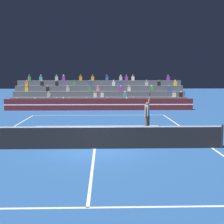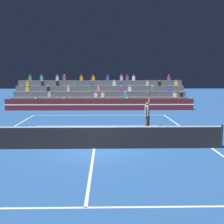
% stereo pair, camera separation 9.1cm
% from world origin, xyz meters
% --- Properties ---
extents(ground_plane, '(120.00, 120.00, 0.00)m').
position_xyz_m(ground_plane, '(0.00, 0.00, 0.00)').
color(ground_plane, '#285699').
extents(court_lines, '(11.10, 23.90, 0.01)m').
position_xyz_m(court_lines, '(0.00, 0.00, 0.00)').
color(court_lines, white).
rests_on(court_lines, ground).
extents(tennis_net, '(12.00, 0.10, 1.10)m').
position_xyz_m(tennis_net, '(0.00, 0.00, 0.54)').
color(tennis_net, black).
rests_on(tennis_net, ground).
extents(sponsor_banner_wall, '(18.00, 0.26, 1.10)m').
position_xyz_m(sponsor_banner_wall, '(0.00, 15.49, 0.55)').
color(sponsor_banner_wall, '#51191E').
rests_on(sponsor_banner_wall, ground).
extents(bleacher_stand, '(17.92, 4.75, 3.38)m').
position_xyz_m(bleacher_stand, '(-0.00, 19.29, 1.02)').
color(bleacher_stand, '#4C515B').
rests_on(bleacher_stand, ground).
extents(tennis_player, '(0.59, 0.97, 2.47)m').
position_xyz_m(tennis_player, '(3.16, 5.14, 0.99)').
color(tennis_player, brown).
rests_on(tennis_player, ground).
extents(tennis_ball, '(0.07, 0.07, 0.07)m').
position_xyz_m(tennis_ball, '(3.72, 10.65, 0.03)').
color(tennis_ball, '#C6DB33').
rests_on(tennis_ball, ground).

